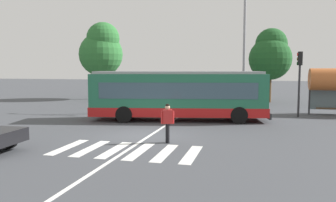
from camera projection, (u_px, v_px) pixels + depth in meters
ground_plane at (143, 135)px, 16.72m from camera, size 160.00×160.00×0.00m
city_transit_bus at (178, 95)px, 21.38m from camera, size 11.12×4.55×3.06m
pedestrian_crossing_street at (168, 121)px, 14.87m from camera, size 0.55×0.39×1.72m
parked_car_red at (168, 96)px, 30.54m from camera, size 2.24×4.65×1.35m
parked_car_charcoal at (199, 97)px, 30.12m from camera, size 2.21×4.64×1.35m
parked_car_teal at (231, 97)px, 29.57m from camera, size 2.22×4.65×1.35m
traffic_light_far_corner at (300, 73)px, 22.79m from camera, size 0.33×0.32×4.34m
twin_arm_street_lamp at (245, 32)px, 25.70m from camera, size 5.37×0.32×9.62m
background_tree_left at (102, 50)px, 36.00m from camera, size 4.57×4.57×8.04m
background_tree_right at (271, 54)px, 32.74m from camera, size 4.03×4.03×7.08m
crosswalk_painted_stripes at (127, 150)px, 13.55m from camera, size 5.62×2.86×0.01m
lane_center_line at (161, 128)px, 18.56m from camera, size 0.16×24.00×0.01m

